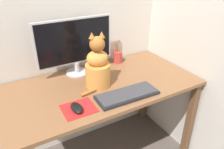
{
  "coord_description": "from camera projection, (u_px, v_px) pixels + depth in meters",
  "views": [
    {
      "loc": [
        -0.58,
        -1.18,
        1.5
      ],
      "look_at": [
        0.03,
        -0.11,
        0.85
      ],
      "focal_mm": 35.0,
      "sensor_mm": 36.0,
      "label": 1
    }
  ],
  "objects": [
    {
      "name": "pen_cup",
      "position": [
        118.0,
        57.0,
        1.82
      ],
      "size": [
        0.07,
        0.07,
        0.18
      ],
      "color": "#B23833",
      "rests_on": "desk"
    },
    {
      "name": "monitor",
      "position": [
        75.0,
        44.0,
        1.57
      ],
      "size": [
        0.57,
        0.17,
        0.42
      ],
      "color": "#B2B2B7",
      "rests_on": "desk"
    },
    {
      "name": "cat",
      "position": [
        97.0,
        67.0,
        1.45
      ],
      "size": [
        0.26,
        0.19,
        0.38
      ],
      "rotation": [
        0.0,
        0.0,
        -0.17
      ],
      "color": "#D6893D",
      "rests_on": "desk"
    },
    {
      "name": "keyboard",
      "position": [
        127.0,
        94.0,
        1.39
      ],
      "size": [
        0.41,
        0.17,
        0.02
      ],
      "rotation": [
        0.0,
        0.0,
        -0.04
      ],
      "color": "black",
      "rests_on": "desk"
    },
    {
      "name": "mousepad_left",
      "position": [
        79.0,
        108.0,
        1.27
      ],
      "size": [
        0.19,
        0.17,
        0.0
      ],
      "rotation": [
        0.0,
        0.0,
        -0.02
      ],
      "color": "red",
      "rests_on": "desk"
    },
    {
      "name": "computer_mouse_left",
      "position": [
        77.0,
        108.0,
        1.25
      ],
      "size": [
        0.06,
        0.11,
        0.03
      ],
      "color": "black",
      "rests_on": "mousepad_left"
    },
    {
      "name": "desk",
      "position": [
        101.0,
        96.0,
        1.57
      ],
      "size": [
        1.35,
        0.68,
        0.73
      ],
      "color": "brown",
      "rests_on": "ground_plane"
    }
  ]
}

